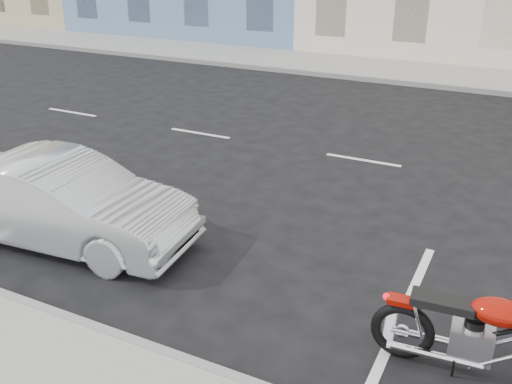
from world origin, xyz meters
TOP-DOWN VIEW (x-y plane):
  - ground at (0.00, 0.00)m, footprint 120.00×120.00m
  - sidewalk_far at (-5.00, 8.70)m, footprint 80.00×3.40m
  - curb_far at (-5.00, 7.00)m, footprint 80.00×0.12m
  - sedan_silver at (-5.02, -5.40)m, footprint 4.14×1.75m

SIDE VIEW (x-z plane):
  - ground at x=0.00m, z-range 0.00..0.00m
  - sidewalk_far at x=-5.00m, z-range 0.00..0.15m
  - curb_far at x=-5.00m, z-range 0.00..0.16m
  - sedan_silver at x=-5.02m, z-range 0.00..1.33m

